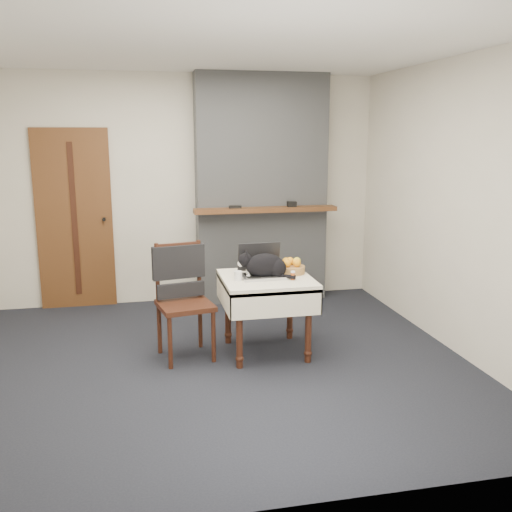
{
  "coord_description": "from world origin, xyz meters",
  "views": [
    {
      "loc": [
        -0.52,
        -4.58,
        1.94
      ],
      "look_at": [
        0.47,
        0.11,
        0.9
      ],
      "focal_mm": 40.0,
      "sensor_mm": 36.0,
      "label": 1
    }
  ],
  "objects_px": {
    "door": "(75,220)",
    "pill_bottle": "(293,275)",
    "side_table": "(266,289)",
    "cream_jar": "(238,276)",
    "chair": "(181,284)",
    "fruit_basket": "(291,267)",
    "cat": "(266,266)",
    "laptop": "(261,268)"
  },
  "relations": [
    {
      "from": "fruit_basket",
      "to": "chair",
      "type": "bearing_deg",
      "value": 178.03
    },
    {
      "from": "chair",
      "to": "cream_jar",
      "type": "bearing_deg",
      "value": -32.44
    },
    {
      "from": "cream_jar",
      "to": "pill_bottle",
      "type": "xyz_separation_m",
      "value": [
        0.47,
        -0.08,
        -0.0
      ]
    },
    {
      "from": "cat",
      "to": "cream_jar",
      "type": "xyz_separation_m",
      "value": [
        -0.25,
        -0.05,
        -0.07
      ]
    },
    {
      "from": "cream_jar",
      "to": "fruit_basket",
      "type": "height_order",
      "value": "fruit_basket"
    },
    {
      "from": "side_table",
      "to": "pill_bottle",
      "type": "bearing_deg",
      "value": -35.3
    },
    {
      "from": "door",
      "to": "laptop",
      "type": "height_order",
      "value": "door"
    },
    {
      "from": "side_table",
      "to": "fruit_basket",
      "type": "bearing_deg",
      "value": 19.74
    },
    {
      "from": "door",
      "to": "chair",
      "type": "bearing_deg",
      "value": -58.45
    },
    {
      "from": "side_table",
      "to": "chair",
      "type": "xyz_separation_m",
      "value": [
        -0.74,
        0.12,
        0.06
      ]
    },
    {
      "from": "side_table",
      "to": "laptop",
      "type": "relative_size",
      "value": 1.97
    },
    {
      "from": "laptop",
      "to": "chair",
      "type": "relative_size",
      "value": 0.39
    },
    {
      "from": "pill_bottle",
      "to": "side_table",
      "type": "bearing_deg",
      "value": 144.7
    },
    {
      "from": "side_table",
      "to": "cat",
      "type": "relative_size",
      "value": 1.6
    },
    {
      "from": "side_table",
      "to": "pill_bottle",
      "type": "height_order",
      "value": "pill_bottle"
    },
    {
      "from": "side_table",
      "to": "laptop",
      "type": "xyz_separation_m",
      "value": [
        -0.03,
        0.06,
        0.18
      ]
    },
    {
      "from": "cat",
      "to": "fruit_basket",
      "type": "bearing_deg",
      "value": 31.42
    },
    {
      "from": "cat",
      "to": "fruit_basket",
      "type": "height_order",
      "value": "cat"
    },
    {
      "from": "cream_jar",
      "to": "door",
      "type": "bearing_deg",
      "value": 128.83
    },
    {
      "from": "cream_jar",
      "to": "pill_bottle",
      "type": "height_order",
      "value": "cream_jar"
    },
    {
      "from": "chair",
      "to": "laptop",
      "type": "bearing_deg",
      "value": -16.39
    },
    {
      "from": "door",
      "to": "fruit_basket",
      "type": "distance_m",
      "value": 2.67
    },
    {
      "from": "door",
      "to": "laptop",
      "type": "bearing_deg",
      "value": -45.26
    },
    {
      "from": "laptop",
      "to": "cream_jar",
      "type": "distance_m",
      "value": 0.26
    },
    {
      "from": "side_table",
      "to": "fruit_basket",
      "type": "height_order",
      "value": "fruit_basket"
    },
    {
      "from": "cream_jar",
      "to": "fruit_basket",
      "type": "distance_m",
      "value": 0.54
    },
    {
      "from": "laptop",
      "to": "cream_jar",
      "type": "bearing_deg",
      "value": -154.95
    },
    {
      "from": "cat",
      "to": "cream_jar",
      "type": "bearing_deg",
      "value": -160.3
    },
    {
      "from": "cream_jar",
      "to": "chair",
      "type": "distance_m",
      "value": 0.52
    },
    {
      "from": "side_table",
      "to": "pill_bottle",
      "type": "xyz_separation_m",
      "value": [
        0.2,
        -0.14,
        0.15
      ]
    },
    {
      "from": "pill_bottle",
      "to": "door",
      "type": "bearing_deg",
      "value": 135.31
    },
    {
      "from": "side_table",
      "to": "fruit_basket",
      "type": "distance_m",
      "value": 0.32
    },
    {
      "from": "pill_bottle",
      "to": "cream_jar",
      "type": "bearing_deg",
      "value": 170.36
    },
    {
      "from": "fruit_basket",
      "to": "chair",
      "type": "distance_m",
      "value": 1.0
    },
    {
      "from": "cream_jar",
      "to": "chair",
      "type": "height_order",
      "value": "chair"
    },
    {
      "from": "door",
      "to": "chair",
      "type": "distance_m",
      "value": 2.01
    },
    {
      "from": "laptop",
      "to": "fruit_basket",
      "type": "height_order",
      "value": "laptop"
    },
    {
      "from": "door",
      "to": "pill_bottle",
      "type": "bearing_deg",
      "value": -44.69
    },
    {
      "from": "door",
      "to": "pill_bottle",
      "type": "distance_m",
      "value": 2.79
    },
    {
      "from": "cream_jar",
      "to": "chair",
      "type": "bearing_deg",
      "value": 158.44
    },
    {
      "from": "side_table",
      "to": "cream_jar",
      "type": "xyz_separation_m",
      "value": [
        -0.27,
        -0.06,
        0.15
      ]
    },
    {
      "from": "door",
      "to": "cream_jar",
      "type": "relative_size",
      "value": 24.71
    }
  ]
}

